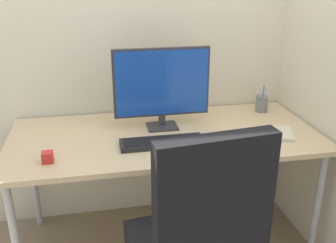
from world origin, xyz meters
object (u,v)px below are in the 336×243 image
pen_holder (262,104)px  monitor (162,85)px  keyboard (162,142)px  mouse (229,135)px  desk_clamp_accessory (48,157)px  notebook (278,133)px

pen_holder → monitor: bearing=-168.9°
keyboard → mouse: 0.37m
monitor → keyboard: bearing=-100.5°
keyboard → mouse: bearing=3.4°
keyboard → mouse: (0.37, 0.02, 0.00)m
keyboard → pen_holder: size_ratio=2.46×
monitor → desk_clamp_accessory: size_ratio=10.29×
mouse → pen_holder: size_ratio=0.48×
monitor → keyboard: 0.33m
desk_clamp_accessory → mouse: bearing=6.6°
monitor → pen_holder: monitor is taller
monitor → pen_holder: size_ratio=3.04×
mouse → pen_holder: 0.48m
mouse → notebook: size_ratio=0.45×
keyboard → mouse: mouse is taller
monitor → notebook: size_ratio=2.86×
monitor → pen_holder: bearing=11.1°
keyboard → pen_holder: pen_holder is taller
monitor → notebook: 0.68m
keyboard → notebook: keyboard is taller
mouse → pen_holder: bearing=37.0°
desk_clamp_accessory → pen_holder: bearing=19.8°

